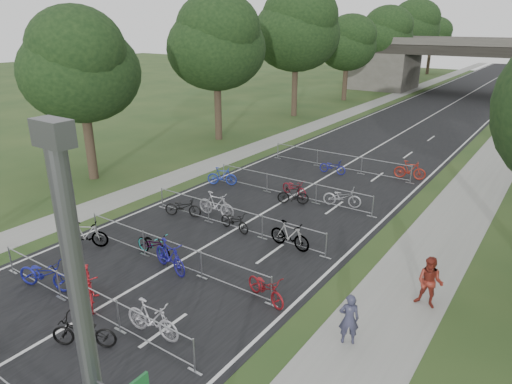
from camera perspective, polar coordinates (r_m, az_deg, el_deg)
road at (r=52.05m, az=21.68°, el=9.22°), size 11.00×140.00×0.01m
sidewalk_left at (r=54.22m, az=13.92°, el=10.45°), size 2.00×140.00×0.01m
lane_markings at (r=52.05m, az=21.68°, el=9.21°), size 0.12×140.00×0.00m
overpass_bridge at (r=66.20m, az=25.38°, el=13.95°), size 31.00×8.00×7.05m
tree_left_0 at (r=28.04m, az=-21.16°, el=14.22°), size 6.72×6.72×10.25m
tree_left_1 at (r=36.17m, az=-4.95°, el=17.87°), size 7.56×7.56×11.53m
tree_left_2 at (r=46.04m, az=5.12°, el=19.43°), size 8.40×8.40×12.81m
tree_left_3 at (r=56.80m, az=11.43°, el=17.67°), size 6.72×6.72×10.25m
tree_left_4 at (r=67.91m, az=15.82°, el=18.41°), size 7.56×7.56×11.53m
tree_left_5 at (r=79.29m, az=18.99°, el=18.89°), size 8.40×8.40×12.81m
tree_left_6 at (r=90.87m, az=21.17°, el=17.68°), size 6.72×6.72×10.25m
barrier_row_2 at (r=15.99m, az=-20.38°, el=-12.51°), size 9.70×0.08×1.10m
barrier_row_3 at (r=18.01m, az=-10.54°, el=-7.56°), size 9.70×0.08×1.10m
barrier_row_4 at (r=20.69m, az=-2.73°, el=-3.38°), size 9.70×0.08×1.10m
barrier_row_5 at (r=24.55m, az=4.36°, el=0.51°), size 9.70×0.08×1.10m
barrier_row_6 at (r=29.63m, az=10.31°, el=3.76°), size 9.70×0.08×1.10m
bike_8 at (r=17.95m, az=-24.92°, el=-9.30°), size 2.29×1.35×1.14m
bike_9 at (r=16.47m, az=-20.12°, el=-11.09°), size 2.08×1.62×1.26m
bike_10 at (r=14.64m, az=-20.75°, el=-16.09°), size 2.01×1.55×1.01m
bike_11 at (r=14.45m, az=-12.84°, el=-15.23°), size 2.03×0.72×1.19m
bike_12 at (r=20.42m, az=-20.48°, el=-5.03°), size 1.88×1.44×1.13m
bike_13 at (r=18.91m, az=-12.68°, el=-6.46°), size 1.94×0.75×1.00m
bike_14 at (r=17.66m, az=-10.72°, el=-7.91°), size 2.13×1.05×1.23m
bike_15 at (r=15.71m, az=1.25°, el=-11.91°), size 2.00×1.22×0.99m
bike_16 at (r=22.41m, az=-9.12°, el=-1.88°), size 1.94×1.30×0.97m
bike_17 at (r=22.13m, az=-4.99°, el=-1.60°), size 2.09×0.71×1.24m
bike_18 at (r=20.66m, az=-2.69°, el=-3.68°), size 1.81×0.86×0.91m
bike_19 at (r=19.10m, az=4.24°, el=-5.42°), size 1.97×0.68×1.16m
bike_20 at (r=26.46m, az=-4.26°, el=1.96°), size 1.80×1.20×1.05m
bike_21 at (r=24.85m, az=4.82°, el=0.53°), size 1.84×1.01×0.92m
bike_22 at (r=23.70m, az=4.66°, el=-0.39°), size 1.67×1.12×0.98m
bike_23 at (r=23.71m, az=10.73°, el=-0.63°), size 2.06×1.15×1.03m
bike_26 at (r=28.82m, az=9.55°, el=3.13°), size 1.75×0.70×0.90m
bike_27 at (r=28.94m, az=18.69°, el=2.60°), size 1.92×0.87×1.11m
pedestrian_a at (r=14.00m, az=11.54°, el=-15.31°), size 0.71×0.63×1.63m
pedestrian_b at (r=16.26m, az=20.89°, el=-10.56°), size 0.88×0.69×1.78m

